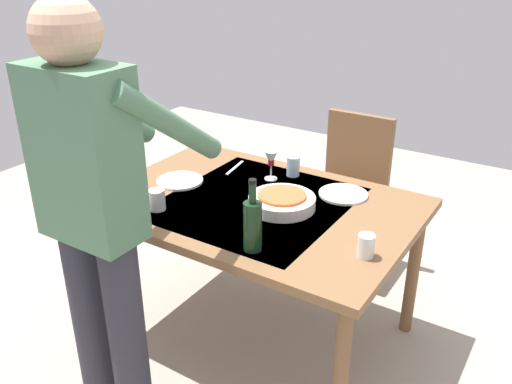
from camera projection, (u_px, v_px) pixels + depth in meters
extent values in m
plane|color=#9E9384|center=(256.00, 330.00, 2.79)|extent=(6.00, 6.00, 0.00)
cube|color=brown|center=(256.00, 206.00, 2.48)|extent=(1.43, 0.99, 0.04)
cube|color=beige|center=(256.00, 202.00, 2.48)|extent=(0.78, 0.84, 0.00)
cylinder|color=brown|center=(413.00, 272.00, 2.65)|extent=(0.06, 0.06, 0.70)
cylinder|color=brown|center=(205.00, 208.00, 3.28)|extent=(0.06, 0.06, 0.70)
cylinder|color=brown|center=(340.00, 380.00, 2.00)|extent=(0.06, 0.06, 0.70)
cylinder|color=brown|center=(98.00, 275.00, 2.63)|extent=(0.06, 0.06, 0.70)
cube|color=#523019|center=(343.00, 199.00, 3.16)|extent=(0.40, 0.40, 0.04)
cube|color=brown|center=(359.00, 151.00, 3.19)|extent=(0.40, 0.04, 0.45)
cylinder|color=brown|center=(378.00, 229.00, 3.30)|extent=(0.04, 0.04, 0.43)
cylinder|color=brown|center=(328.00, 215.00, 3.46)|extent=(0.04, 0.04, 0.43)
cylinder|color=brown|center=(356.00, 253.00, 3.04)|extent=(0.04, 0.04, 0.43)
cylinder|color=brown|center=(303.00, 237.00, 3.20)|extent=(0.04, 0.04, 0.43)
cylinder|color=#2D2D38|center=(92.00, 325.00, 2.14)|extent=(0.14, 0.14, 0.88)
cylinder|color=#2D2D38|center=(128.00, 343.00, 2.05)|extent=(0.14, 0.14, 0.88)
cube|color=#4C7556|center=(84.00, 155.00, 1.78)|extent=(0.36, 0.20, 0.60)
sphere|color=tan|center=(66.00, 30.00, 1.61)|extent=(0.22, 0.22, 0.22)
cylinder|color=#4C7556|center=(99.00, 108.00, 2.02)|extent=(0.08, 0.52, 0.40)
cylinder|color=#4C7556|center=(169.00, 124.00, 1.85)|extent=(0.08, 0.52, 0.40)
cylinder|color=black|center=(253.00, 227.00, 2.05)|extent=(0.07, 0.07, 0.20)
cylinder|color=black|center=(253.00, 193.00, 1.99)|extent=(0.03, 0.03, 0.08)
cylinder|color=black|center=(253.00, 181.00, 1.97)|extent=(0.03, 0.03, 0.02)
cylinder|color=white|center=(115.00, 207.00, 2.43)|extent=(0.06, 0.06, 0.01)
cylinder|color=white|center=(115.00, 199.00, 2.41)|extent=(0.01, 0.01, 0.07)
cone|color=white|center=(113.00, 184.00, 2.38)|extent=(0.07, 0.07, 0.07)
cylinder|color=maroon|center=(113.00, 189.00, 2.39)|extent=(0.03, 0.03, 0.03)
cylinder|color=white|center=(271.00, 179.00, 2.71)|extent=(0.06, 0.06, 0.01)
cylinder|color=white|center=(271.00, 172.00, 2.69)|extent=(0.01, 0.01, 0.07)
cone|color=white|center=(271.00, 158.00, 2.66)|extent=(0.07, 0.07, 0.07)
cylinder|color=maroon|center=(271.00, 162.00, 2.67)|extent=(0.03, 0.03, 0.03)
cylinder|color=silver|center=(157.00, 200.00, 2.39)|extent=(0.07, 0.07, 0.09)
cylinder|color=silver|center=(366.00, 246.00, 2.03)|extent=(0.07, 0.07, 0.09)
cylinder|color=silver|center=(293.00, 166.00, 2.73)|extent=(0.07, 0.07, 0.10)
cylinder|color=white|center=(282.00, 202.00, 2.41)|extent=(0.30, 0.30, 0.05)
cylinder|color=#C6562D|center=(282.00, 198.00, 2.40)|extent=(0.22, 0.22, 0.03)
cylinder|color=white|center=(180.00, 181.00, 2.68)|extent=(0.23, 0.23, 0.01)
cylinder|color=white|center=(343.00, 194.00, 2.54)|extent=(0.23, 0.23, 0.01)
cube|color=silver|center=(235.00, 168.00, 2.84)|extent=(0.05, 0.20, 0.00)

